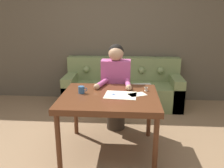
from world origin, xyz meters
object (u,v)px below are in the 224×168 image
at_px(person, 116,87).
at_px(mug, 82,90).
at_px(scissors, 116,94).
at_px(dining_table, 109,101).
at_px(thread_spool, 146,89).
at_px(couch, 123,89).

distance_m(person, mug, 0.73).
xyz_separation_m(person, scissors, (0.04, -0.61, 0.09)).
height_order(dining_table, scissors, scissors).
height_order(dining_table, thread_spool, thread_spool).
distance_m(couch, scissors, 1.69).
relative_size(dining_table, thread_spool, 26.24).
height_order(dining_table, person, person).
bearing_deg(scissors, mug, 178.40).
distance_m(couch, thread_spool, 1.57).
bearing_deg(dining_table, scissors, 28.69).
xyz_separation_m(person, thread_spool, (0.41, -0.44, 0.11)).
bearing_deg(dining_table, couch, 85.86).
bearing_deg(mug, scissors, -1.60).
xyz_separation_m(mug, thread_spool, (0.81, 0.15, -0.02)).
distance_m(couch, mug, 1.75).
bearing_deg(mug, person, 56.58).
xyz_separation_m(scissors, thread_spool, (0.38, 0.17, 0.02)).
relative_size(person, scissors, 6.65).
bearing_deg(thread_spool, scissors, -156.19).
height_order(dining_table, mug, mug).
height_order(dining_table, couch, couch).
relative_size(mug, thread_spool, 2.51).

